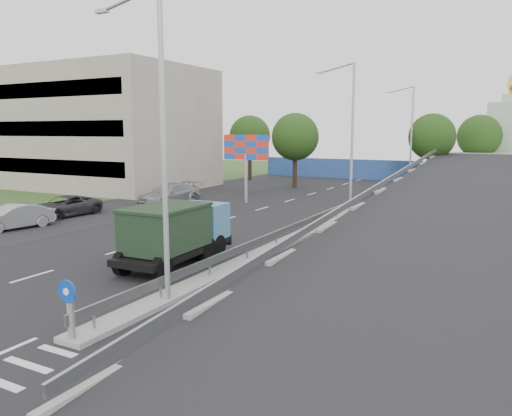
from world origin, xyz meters
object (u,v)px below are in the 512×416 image
Objects in this scene: parked_car_b at (14,217)px; parked_car_d at (169,194)px; lamp_post_mid at (350,131)px; parked_car_c at (65,206)px; billboard at (246,151)px; lamp_post_near at (158,130)px; lamp_post_far at (410,131)px; dump_truck at (177,231)px; sign_bollard at (70,309)px.

parked_car_b is 0.78× the size of parked_car_d.
lamp_post_mid is 20.02m from parked_car_c.
lamp_post_near is at bearing -67.51° from billboard.
lamp_post_far is (0.00, 20.00, 0.00)m from lamp_post_mid.
parked_car_d is (-11.38, 14.10, -0.65)m from dump_truck.
parked_car_b is (-13.33, 1.77, -0.74)m from dump_truck.
dump_truck is at bearing 2.42° from parked_car_b.
parked_car_b is (-16.01, -33.91, -5.06)m from lamp_post_far.
lamp_post_far is 2.00× the size of parked_car_c.
lamp_post_mid is at bearing 90.00° from lamp_post_near.
lamp_post_near is 1.83× the size of billboard.
sign_bollard is 0.17× the size of lamp_post_near.
parked_car_d is at bearing -144.20° from billboard.
lamp_post_mid reaches higher than dump_truck.
lamp_post_mid is at bearing -90.00° from lamp_post_far.
sign_bollard is 0.27× the size of dump_truck.
sign_bollard is 0.17× the size of lamp_post_far.
parked_car_d is at bearing 126.81° from dump_truck.
parked_car_d is (-14.07, -21.58, -4.97)m from lamp_post_far.
parked_car_d reaches higher than parked_car_b.
lamp_post_mid and lamp_post_far have the same top height.
lamp_post_far is at bearing 90.00° from lamp_post_mid.
parked_car_d is at bearing 127.36° from lamp_post_near.
parked_car_b is at bearing 170.34° from dump_truck.
parked_car_b is at bearing -92.61° from parked_car_d.
parked_car_c is at bearing 139.25° from sign_bollard.
lamp_post_near reaches higher than parked_car_b.
lamp_post_far is 20.24m from billboard.
billboard is (-9.00, 25.83, 3.15)m from sign_bollard.
lamp_post_mid is 15.00m from parked_car_d.
lamp_post_far reaches higher than parked_car_b.
dump_truck is 1.23× the size of parked_car_c.
lamp_post_mid is 20.00m from lamp_post_far.
billboard is at bearing 59.06° from parked_car_c.
sign_bollard is at bearing -36.80° from parked_car_c.
billboard is 6.97m from parked_car_d.
lamp_post_mid is 1.74× the size of parked_car_d.
lamp_post_near is 1.63× the size of dump_truck.
parked_car_c is at bearing -104.35° from parked_car_d.
dump_truck reaches higher than parked_car_c.
parked_car_d is at bearing -173.61° from lamp_post_mid.
parked_car_c is at bearing 153.84° from dump_truck.
lamp_post_far is 1.83× the size of billboard.
dump_truck is (6.43, -17.67, -2.69)m from billboard.
parked_car_b reaches higher than parked_car_c.
lamp_post_far reaches higher than sign_bollard.
billboard reaches higher than parked_car_c.
lamp_post_far is at bearing 74.69° from parked_car_b.
lamp_post_near is at bearing -46.29° from parked_car_d.
dump_truck is (-2.68, 4.33, -4.32)m from lamp_post_near.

